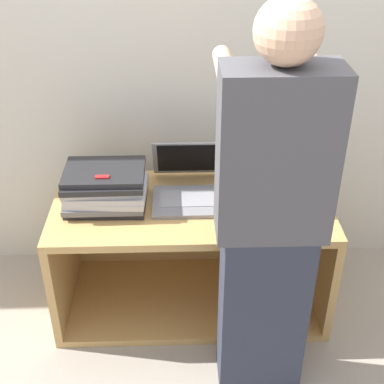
{
  "coord_description": "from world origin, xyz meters",
  "views": [
    {
      "loc": [
        -0.06,
        -1.76,
        1.94
      ],
      "look_at": [
        0.0,
        0.22,
        0.71
      ],
      "focal_mm": 50.0,
      "sensor_mm": 36.0,
      "label": 1
    }
  ],
  "objects_px": {
    "laptop_open": "(191,187)",
    "person": "(270,223)",
    "laptop_stack_right": "(277,190)",
    "laptop_stack_left": "(105,188)"
  },
  "relations": [
    {
      "from": "laptop_stack_left",
      "to": "laptop_stack_right",
      "type": "distance_m",
      "value": 0.78
    },
    {
      "from": "laptop_open",
      "to": "laptop_stack_right",
      "type": "bearing_deg",
      "value": -9.51
    },
    {
      "from": "laptop_open",
      "to": "laptop_stack_right",
      "type": "relative_size",
      "value": 1.04
    },
    {
      "from": "laptop_stack_left",
      "to": "person",
      "type": "height_order",
      "value": "person"
    },
    {
      "from": "laptop_open",
      "to": "laptop_stack_left",
      "type": "distance_m",
      "value": 0.4
    },
    {
      "from": "laptop_open",
      "to": "person",
      "type": "height_order",
      "value": "person"
    },
    {
      "from": "laptop_open",
      "to": "laptop_stack_left",
      "type": "bearing_deg",
      "value": -170.41
    },
    {
      "from": "laptop_stack_right",
      "to": "person",
      "type": "height_order",
      "value": "person"
    },
    {
      "from": "laptop_open",
      "to": "laptop_stack_right",
      "type": "distance_m",
      "value": 0.4
    },
    {
      "from": "laptop_open",
      "to": "laptop_stack_left",
      "type": "relative_size",
      "value": 1.05
    }
  ]
}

